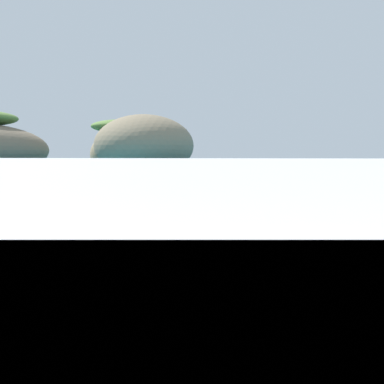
# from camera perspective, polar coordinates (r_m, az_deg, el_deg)

# --- Properties ---
(islet_small) EXTENTS (18.68, 20.96, 8.73)m
(islet_small) POSITION_cam_1_polar(r_m,az_deg,el_deg) (71.75, -6.02, 4.79)
(islet_small) COLOR #9E8966
(islet_small) RESTS_ON ground
(motorboat_red) EXTENTS (5.86, 8.07, 2.48)m
(motorboat_red) POSITION_cam_1_polar(r_m,az_deg,el_deg) (16.58, -6.81, -4.06)
(motorboat_red) COLOR red
(motorboat_red) RESTS_ON ground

